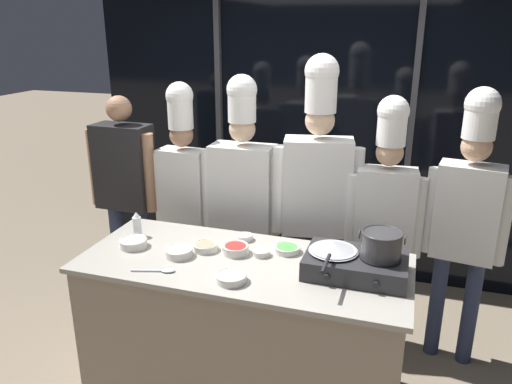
% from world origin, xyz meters
% --- Properties ---
extents(window_wall_back, '(4.04, 0.09, 2.70)m').
position_xyz_m(window_wall_back, '(0.00, 1.85, 1.35)').
color(window_wall_back, black).
rests_on(window_wall_back, ground_plane).
extents(demo_counter, '(1.94, 0.82, 0.92)m').
position_xyz_m(demo_counter, '(0.00, 0.00, 0.46)').
color(demo_counter, gray).
rests_on(demo_counter, ground_plane).
extents(portable_stove, '(0.56, 0.38, 0.13)m').
position_xyz_m(portable_stove, '(0.65, 0.04, 0.98)').
color(portable_stove, '#28282B').
rests_on(portable_stove, demo_counter).
extents(frying_pan, '(0.28, 0.48, 0.05)m').
position_xyz_m(frying_pan, '(0.52, 0.04, 1.07)').
color(frying_pan, '#ADAFB5').
rests_on(frying_pan, portable_stove).
extents(stock_pot, '(0.25, 0.22, 0.15)m').
position_xyz_m(stock_pot, '(0.78, 0.04, 1.12)').
color(stock_pot, '#333335').
rests_on(stock_pot, portable_stove).
extents(squeeze_bottle_clear, '(0.06, 0.06, 0.17)m').
position_xyz_m(squeeze_bottle_clear, '(-0.78, 0.13, 1.00)').
color(squeeze_bottle_clear, white).
rests_on(squeeze_bottle_clear, demo_counter).
extents(prep_bowl_rice, '(0.17, 0.17, 0.05)m').
position_xyz_m(prep_bowl_rice, '(0.02, -0.25, 0.95)').
color(prep_bowl_rice, silver).
rests_on(prep_bowl_rice, demo_counter).
extents(prep_bowl_shrimp, '(0.10, 0.10, 0.04)m').
position_xyz_m(prep_bowl_shrimp, '(0.08, 0.10, 0.94)').
color(prep_bowl_shrimp, silver).
rests_on(prep_bowl_shrimp, demo_counter).
extents(prep_bowl_bean_sprouts, '(0.17, 0.17, 0.05)m').
position_xyz_m(prep_bowl_bean_sprouts, '(-0.39, -0.06, 0.95)').
color(prep_bowl_bean_sprouts, silver).
rests_on(prep_bowl_bean_sprouts, demo_counter).
extents(prep_bowl_chicken, '(0.10, 0.10, 0.04)m').
position_xyz_m(prep_bowl_chicken, '(-0.09, 0.29, 0.95)').
color(prep_bowl_chicken, silver).
rests_on(prep_bowl_chicken, demo_counter).
extents(prep_bowl_noodles, '(0.17, 0.17, 0.05)m').
position_xyz_m(prep_bowl_noodles, '(-0.72, -0.02, 0.95)').
color(prep_bowl_noodles, silver).
rests_on(prep_bowl_noodles, demo_counter).
extents(prep_bowl_scallions, '(0.16, 0.16, 0.04)m').
position_xyz_m(prep_bowl_scallions, '(0.22, 0.20, 0.95)').
color(prep_bowl_scallions, silver).
rests_on(prep_bowl_scallions, demo_counter).
extents(prep_bowl_bell_pepper, '(0.16, 0.16, 0.06)m').
position_xyz_m(prep_bowl_bell_pepper, '(-0.08, 0.08, 0.95)').
color(prep_bowl_bell_pepper, silver).
rests_on(prep_bowl_bell_pepper, demo_counter).
extents(prep_bowl_mushrooms, '(0.15, 0.15, 0.04)m').
position_xyz_m(prep_bowl_mushrooms, '(-0.27, 0.07, 0.95)').
color(prep_bowl_mushrooms, silver).
rests_on(prep_bowl_mushrooms, demo_counter).
extents(serving_spoon_slotted, '(0.25, 0.10, 0.02)m').
position_xyz_m(serving_spoon_slotted, '(-0.39, -0.26, 0.93)').
color(serving_spoon_slotted, '#B2B5BA').
rests_on(serving_spoon_slotted, demo_counter).
extents(person_guest, '(0.59, 0.25, 1.73)m').
position_xyz_m(person_guest, '(-1.28, 0.80, 1.05)').
color(person_guest, '#2D3856').
rests_on(person_guest, ground_plane).
extents(chef_head, '(0.49, 0.22, 1.85)m').
position_xyz_m(chef_head, '(-0.76, 0.81, 1.09)').
color(chef_head, '#4C4C51').
rests_on(chef_head, ground_plane).
extents(chef_sous, '(0.61, 0.25, 1.92)m').
position_xyz_m(chef_sous, '(-0.27, 0.78, 1.10)').
color(chef_sous, '#4C4C51').
rests_on(chef_sous, ground_plane).
extents(chef_line, '(0.61, 0.33, 2.07)m').
position_xyz_m(chef_line, '(0.28, 0.77, 1.18)').
color(chef_line, '#232326').
rests_on(chef_line, ground_plane).
extents(chef_pastry, '(0.51, 0.24, 1.83)m').
position_xyz_m(chef_pastry, '(0.75, 0.75, 1.07)').
color(chef_pastry, '#4C4C51').
rests_on(chef_pastry, ground_plane).
extents(chef_apprentice, '(0.51, 0.26, 1.90)m').
position_xyz_m(chef_apprentice, '(1.26, 0.77, 1.12)').
color(chef_apprentice, '#2D3856').
rests_on(chef_apprentice, ground_plane).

